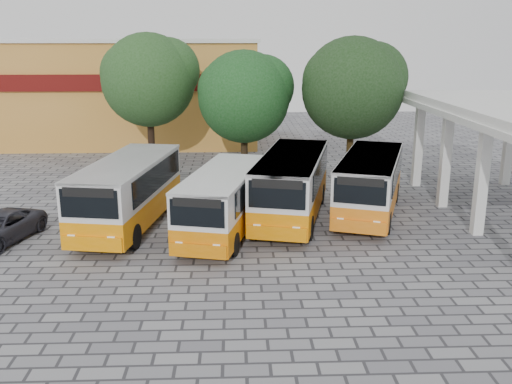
{
  "coord_description": "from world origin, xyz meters",
  "views": [
    {
      "loc": [
        -2.76,
        -21.51,
        8.33
      ],
      "look_at": [
        -1.78,
        3.76,
        1.5
      ],
      "focal_mm": 40.0,
      "sensor_mm": 36.0,
      "label": 1
    }
  ],
  "objects_px": {
    "bus_centre_right": "(292,182)",
    "bus_far_right": "(370,181)",
    "bus_far_left": "(128,189)",
    "bus_centre_left": "(224,198)"
  },
  "relations": [
    {
      "from": "bus_far_left",
      "to": "bus_far_right",
      "type": "xyz_separation_m",
      "value": [
        11.31,
        1.36,
        -0.08
      ]
    },
    {
      "from": "bus_far_left",
      "to": "bus_centre_right",
      "type": "relative_size",
      "value": 0.98
    },
    {
      "from": "bus_far_left",
      "to": "bus_far_right",
      "type": "bearing_deg",
      "value": 16.38
    },
    {
      "from": "bus_far_left",
      "to": "bus_centre_right",
      "type": "height_order",
      "value": "bus_centre_right"
    },
    {
      "from": "bus_centre_right",
      "to": "bus_far_right",
      "type": "height_order",
      "value": "bus_centre_right"
    },
    {
      "from": "bus_far_right",
      "to": "bus_far_left",
      "type": "bearing_deg",
      "value": -153.82
    },
    {
      "from": "bus_centre_right",
      "to": "bus_far_right",
      "type": "xyz_separation_m",
      "value": [
        3.83,
        0.49,
        -0.1
      ]
    },
    {
      "from": "bus_far_left",
      "to": "bus_centre_right",
      "type": "xyz_separation_m",
      "value": [
        7.48,
        0.87,
        0.02
      ]
    },
    {
      "from": "bus_centre_left",
      "to": "bus_far_left",
      "type": "bearing_deg",
      "value": 178.52
    },
    {
      "from": "bus_far_left",
      "to": "bus_centre_right",
      "type": "bearing_deg",
      "value": 16.18
    }
  ]
}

